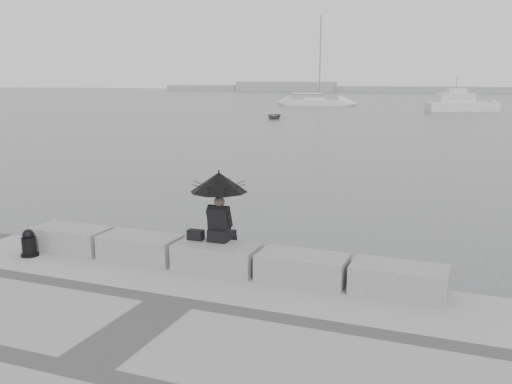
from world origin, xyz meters
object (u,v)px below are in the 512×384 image
at_px(sailboat_left, 315,102).
at_px(motor_cruiser, 462,104).
at_px(mooring_bollard, 29,245).
at_px(dinghy, 274,116).
at_px(seated_person, 219,191).

bearing_deg(sailboat_left, motor_cruiser, -23.03).
xyz_separation_m(mooring_bollard, dinghy, (-11.12, 45.92, -0.48)).
bearing_deg(seated_person, sailboat_left, 103.41).
distance_m(mooring_bollard, dinghy, 47.24).
relative_size(mooring_bollard, dinghy, 0.19).
relative_size(mooring_bollard, motor_cruiser, 0.06).
xyz_separation_m(seated_person, motor_cruiser, (2.20, 65.35, -1.10)).
xyz_separation_m(seated_person, dinghy, (-15.00, 45.02, -1.73)).
height_order(seated_person, sailboat_left, sailboat_left).
xyz_separation_m(mooring_bollard, sailboat_left, (-14.47, 73.34, -0.23)).
bearing_deg(seated_person, dinghy, 107.62).
distance_m(mooring_bollard, sailboat_left, 74.76).
distance_m(mooring_bollard, motor_cruiser, 66.52).
xyz_separation_m(seated_person, mooring_bollard, (-3.89, -0.89, -1.25)).
height_order(seated_person, dinghy, seated_person).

